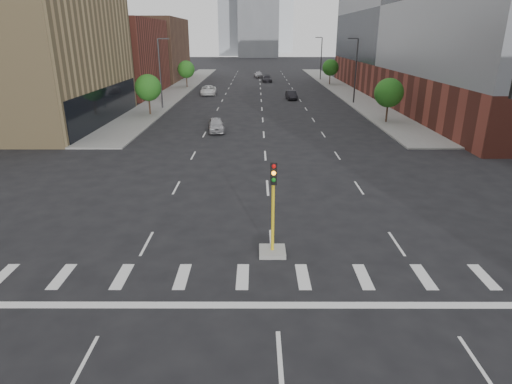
{
  "coord_description": "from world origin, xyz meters",
  "views": [
    {
      "loc": [
        -0.72,
        -8.4,
        9.38
      ],
      "look_at": [
        -0.75,
        10.36,
        2.5
      ],
      "focal_mm": 30.0,
      "sensor_mm": 36.0,
      "label": 1
    }
  ],
  "objects_px": {
    "car_far_left": "(208,90)",
    "car_distant": "(259,74)",
    "car_near_left": "(216,125)",
    "car_mid_right": "(291,95)",
    "car_deep_right": "(267,79)",
    "median_traffic_signal": "(273,235)"
  },
  "relations": [
    {
      "from": "car_mid_right",
      "to": "car_far_left",
      "type": "height_order",
      "value": "car_far_left"
    },
    {
      "from": "car_near_left",
      "to": "car_deep_right",
      "type": "height_order",
      "value": "same"
    },
    {
      "from": "car_far_left",
      "to": "car_distant",
      "type": "distance_m",
      "value": 32.42
    },
    {
      "from": "median_traffic_signal",
      "to": "car_distant",
      "type": "xyz_separation_m",
      "value": [
        -0.27,
        87.13,
        -0.26
      ]
    },
    {
      "from": "car_mid_right",
      "to": "car_far_left",
      "type": "distance_m",
      "value": 14.61
    },
    {
      "from": "median_traffic_signal",
      "to": "car_near_left",
      "type": "relative_size",
      "value": 1.07
    },
    {
      "from": "car_near_left",
      "to": "car_mid_right",
      "type": "height_order",
      "value": "car_near_left"
    },
    {
      "from": "car_mid_right",
      "to": "car_distant",
      "type": "xyz_separation_m",
      "value": [
        -4.96,
        36.81,
        0.05
      ]
    },
    {
      "from": "car_distant",
      "to": "car_near_left",
      "type": "bearing_deg",
      "value": -103.73
    },
    {
      "from": "median_traffic_signal",
      "to": "car_near_left",
      "type": "height_order",
      "value": "median_traffic_signal"
    },
    {
      "from": "median_traffic_signal",
      "to": "car_distant",
      "type": "bearing_deg",
      "value": 90.18
    },
    {
      "from": "car_mid_right",
      "to": "car_deep_right",
      "type": "distance_m",
      "value": 26.45
    },
    {
      "from": "car_mid_right",
      "to": "car_far_left",
      "type": "bearing_deg",
      "value": 153.48
    },
    {
      "from": "median_traffic_signal",
      "to": "car_deep_right",
      "type": "distance_m",
      "value": 76.59
    },
    {
      "from": "median_traffic_signal",
      "to": "car_deep_right",
      "type": "bearing_deg",
      "value": 88.88
    },
    {
      "from": "car_deep_right",
      "to": "car_distant",
      "type": "distance_m",
      "value": 10.7
    },
    {
      "from": "car_deep_right",
      "to": "car_distant",
      "type": "relative_size",
      "value": 1.15
    },
    {
      "from": "median_traffic_signal",
      "to": "car_far_left",
      "type": "bearing_deg",
      "value": 98.98
    },
    {
      "from": "median_traffic_signal",
      "to": "car_far_left",
      "type": "relative_size",
      "value": 0.83
    },
    {
      "from": "car_near_left",
      "to": "car_distant",
      "type": "height_order",
      "value": "car_distant"
    },
    {
      "from": "car_mid_right",
      "to": "car_deep_right",
      "type": "relative_size",
      "value": 0.84
    },
    {
      "from": "car_near_left",
      "to": "car_far_left",
      "type": "height_order",
      "value": "car_far_left"
    }
  ]
}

